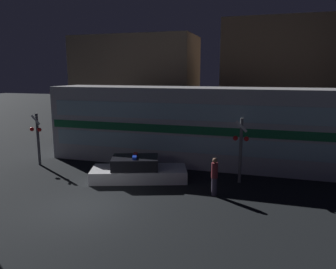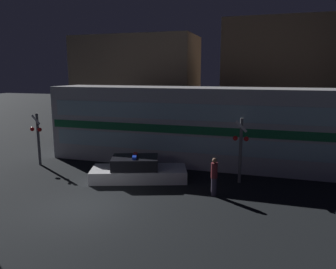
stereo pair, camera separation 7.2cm
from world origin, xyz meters
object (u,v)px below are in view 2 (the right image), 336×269
object	(u,v)px
pedestrian	(214,176)
crossing_signal_near	(241,147)
police_car	(138,171)
train	(193,126)

from	to	relation	value
pedestrian	crossing_signal_near	size ratio (longest dim) A/B	0.53
pedestrian	crossing_signal_near	world-z (taller)	crossing_signal_near
police_car	pedestrian	world-z (taller)	pedestrian
police_car	crossing_signal_near	distance (m)	5.19
train	police_car	world-z (taller)	train
train	police_car	distance (m)	4.71
police_car	train	bearing A→B (deg)	45.61
police_car	crossing_signal_near	bearing A→B (deg)	-6.97
train	crossing_signal_near	distance (m)	4.23
crossing_signal_near	train	bearing A→B (deg)	136.06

